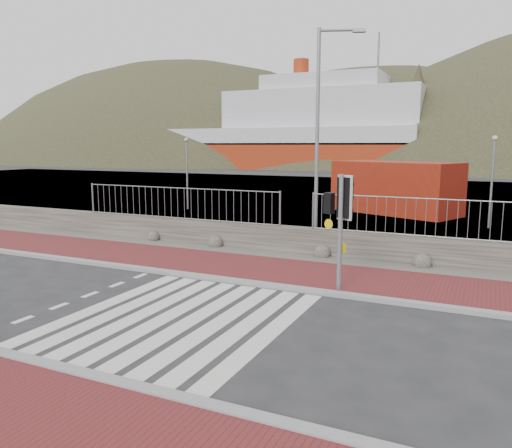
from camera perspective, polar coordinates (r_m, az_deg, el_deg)
The scene contains 15 objects.
ground at distance 11.09m, azimuth -8.70°, elevation -10.62°, with size 220.00×220.00×0.00m, color #28282B.
sidewalk_far at distance 14.86m, azimuth 0.98°, elevation -5.27°, with size 40.00×3.00×0.08m, color maroon.
kerb_near at distance 8.93m, azimuth -19.84°, elevation -15.74°, with size 40.00×0.25×0.12m, color gray.
kerb_far at distance 13.55m, azimuth -1.62°, elevation -6.65°, with size 40.00×0.25×0.12m, color gray.
zebra_crossing at distance 11.09m, azimuth -8.70°, elevation -10.59°, with size 4.62×5.60×0.01m.
gravel_strip at distance 16.66m, azimuth 3.78°, elevation -3.75°, with size 40.00×1.50×0.06m, color #59544C.
stone_wall at distance 17.31m, azimuth 4.76°, elevation -1.86°, with size 40.00×0.60×0.90m, color #454038.
railing at distance 16.96m, azimuth 4.64°, elevation 2.60°, with size 18.07×0.07×1.22m.
quay at distance 37.21m, azimuth 15.83°, elevation 2.96°, with size 120.00×40.00×0.50m, color #4C4C4F.
water at distance 71.89m, azimuth 20.38°, elevation 5.50°, with size 220.00×50.00×0.05m, color #3F4C54.
ferry at distance 82.43m, azimuth 3.31°, elevation 10.16°, with size 50.00×16.00×20.00m.
hills_backdrop at distance 100.20m, azimuth 24.74°, elevation -7.32°, with size 254.00×90.00×100.00m.
traffic_signal_far at distance 12.58m, azimuth 9.52°, elevation 1.87°, with size 0.73×0.47×3.00m.
streetlight at distance 17.64m, azimuth 7.45°, elevation 10.78°, with size 1.55×0.71×7.59m.
shipping_container at distance 28.41m, azimuth 15.62°, elevation 4.04°, with size 6.74×2.81×2.81m, color #9A3110.
Camera 1 is at (5.85, -8.66, 3.71)m, focal length 35.00 mm.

